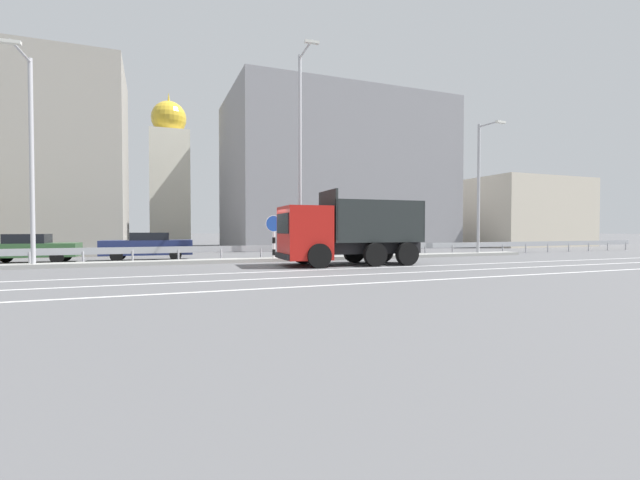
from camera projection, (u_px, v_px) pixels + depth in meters
name	position (u px, v px, depth m)	size (l,w,h in m)	color
ground_plane	(281.00, 265.00, 19.30)	(320.00, 320.00, 0.00)	#565659
lane_strip_0	(370.00, 268.00, 18.01)	(59.34, 0.16, 0.01)	silver
lane_strip_1	(399.00, 273.00, 15.95)	(59.34, 0.16, 0.01)	silver
lane_strip_2	(436.00, 280.00, 13.84)	(59.34, 0.16, 0.01)	silver
median_island	(267.00, 260.00, 21.70)	(32.64, 1.10, 0.18)	gray
median_guardrail	(261.00, 249.00, 22.84)	(59.34, 0.09, 0.78)	#9EA0A5
dump_truck	(333.00, 236.00, 19.36)	(6.67, 2.97, 3.38)	red
median_road_sign	(274.00, 236.00, 21.80)	(0.85, 0.16, 2.35)	white
street_lamp_1	(30.00, 151.00, 17.59)	(0.71, 2.39, 8.72)	#ADADB2
street_lamp_2	(301.00, 148.00, 22.15)	(0.71, 2.37, 10.69)	#ADADB2
street_lamp_3	(480.00, 183.00, 26.65)	(0.72, 1.83, 8.21)	#ADADB2
parked_car_2	(30.00, 248.00, 20.70)	(4.24, 1.96, 1.41)	#335B33
parked_car_3	(148.00, 246.00, 22.46)	(4.55, 1.91, 1.46)	navy
background_building_0	(6.00, 157.00, 26.86)	(13.75, 8.07, 12.34)	gray
background_building_1	(334.00, 175.00, 39.69)	(19.26, 12.42, 13.36)	gray
background_building_2	(504.00, 214.00, 44.64)	(11.07, 12.72, 6.56)	beige
church_tower	(169.00, 176.00, 41.09)	(3.60, 3.60, 14.79)	silver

